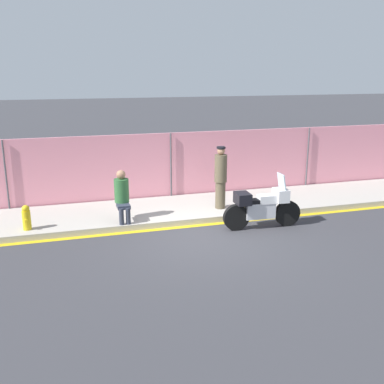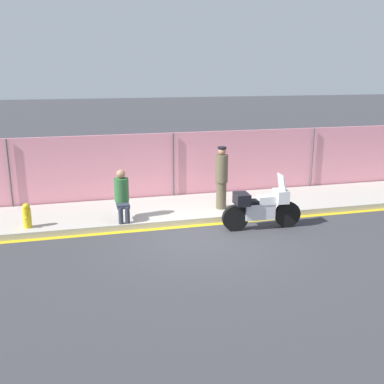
{
  "view_description": "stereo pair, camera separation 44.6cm",
  "coord_description": "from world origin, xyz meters",
  "px_view_note": "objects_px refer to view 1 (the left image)",
  "views": [
    {
      "loc": [
        -3.37,
        -10.15,
        4.11
      ],
      "look_at": [
        0.07,
        1.39,
        0.84
      ],
      "focal_mm": 42.0,
      "sensor_mm": 36.0,
      "label": 1
    },
    {
      "loc": [
        -2.94,
        -10.27,
        4.11
      ],
      "look_at": [
        0.07,
        1.39,
        0.84
      ],
      "focal_mm": 42.0,
      "sensor_mm": 36.0,
      "label": 2
    }
  ],
  "objects_px": {
    "motorcycle": "(262,207)",
    "person_seated_on_curb": "(122,193)",
    "officer_standing": "(221,177)",
    "fire_hydrant": "(26,218)"
  },
  "relations": [
    {
      "from": "officer_standing",
      "to": "fire_hydrant",
      "type": "distance_m",
      "value": 5.43
    },
    {
      "from": "motorcycle",
      "to": "person_seated_on_curb",
      "type": "xyz_separation_m",
      "value": [
        -3.54,
        1.23,
        0.33
      ]
    },
    {
      "from": "officer_standing",
      "to": "motorcycle",
      "type": "bearing_deg",
      "value": -67.59
    },
    {
      "from": "person_seated_on_curb",
      "to": "fire_hydrant",
      "type": "relative_size",
      "value": 2.11
    },
    {
      "from": "motorcycle",
      "to": "fire_hydrant",
      "type": "bearing_deg",
      "value": 171.78
    },
    {
      "from": "person_seated_on_curb",
      "to": "officer_standing",
      "type": "bearing_deg",
      "value": 5.55
    },
    {
      "from": "officer_standing",
      "to": "fire_hydrant",
      "type": "bearing_deg",
      "value": -176.27
    },
    {
      "from": "officer_standing",
      "to": "fire_hydrant",
      "type": "relative_size",
      "value": 2.81
    },
    {
      "from": "motorcycle",
      "to": "person_seated_on_curb",
      "type": "bearing_deg",
      "value": 163.59
    },
    {
      "from": "fire_hydrant",
      "to": "motorcycle",
      "type": "bearing_deg",
      "value": -10.99
    }
  ]
}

